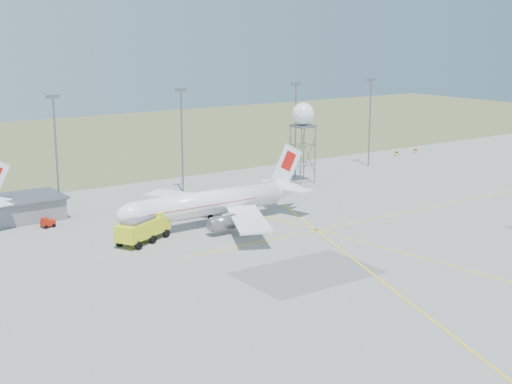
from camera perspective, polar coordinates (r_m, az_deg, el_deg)
ground at (r=99.05m, az=18.83°, el=-6.28°), size 400.00×400.00×0.00m
grass_strip at (r=211.11m, az=-13.38°, el=3.93°), size 400.00×120.00×0.03m
building_grey at (r=125.79m, az=-19.43°, el=-1.39°), size 19.00×10.00×3.90m
mast_a at (r=128.64m, az=-15.73°, el=3.75°), size 2.20×0.50×20.50m
mast_b at (r=138.81m, az=-5.96°, el=4.79°), size 2.20×0.50×20.50m
mast_c at (r=154.27m, az=3.19°, el=5.64°), size 2.20×0.50×20.50m
mast_d at (r=168.69m, az=9.11°, el=6.11°), size 2.20×0.50×20.50m
taxi_sign_near at (r=185.41m, az=11.17°, el=3.12°), size 1.60×0.17×1.20m
taxi_sign_far at (r=190.47m, az=12.63°, el=3.31°), size 1.60×0.17×1.20m
airliner_main at (r=116.59m, az=-3.54°, el=-0.87°), size 35.64×34.70×12.14m
radar_tower at (r=148.43m, az=3.76°, el=4.32°), size 4.64×4.64×16.80m
fire_truck at (r=109.02m, az=-8.93°, el=-2.95°), size 10.41×7.65×4.01m
baggage_tug at (r=120.51m, az=-16.34°, el=-2.44°), size 2.29×1.94×1.65m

